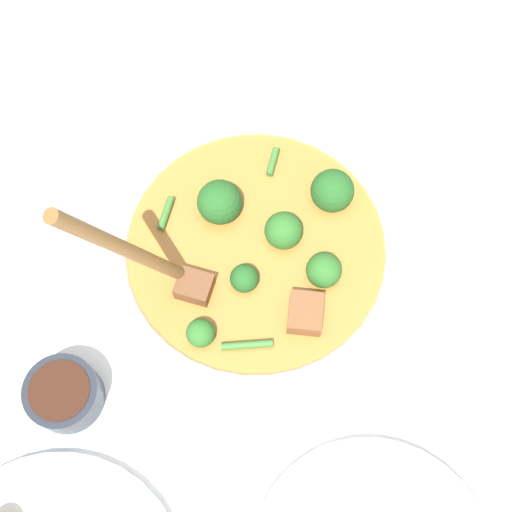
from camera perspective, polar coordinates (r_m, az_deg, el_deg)
ground_plane at (r=0.74m, az=0.00°, el=-1.51°), size 4.00×4.00×0.00m
stew_bowl at (r=0.70m, az=0.01°, el=-0.11°), size 0.27×0.28×0.28m
condiment_bowl at (r=0.71m, az=-15.13°, el=-10.60°), size 0.07×0.07×0.04m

